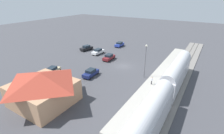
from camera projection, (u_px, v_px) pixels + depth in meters
ground_plane at (124, 66)px, 44.93m from camera, size 200.00×200.00×0.00m
railway_track at (178, 78)px, 38.18m from camera, size 4.80×70.00×0.30m
platform at (160, 74)px, 40.07m from camera, size 3.20×46.00×0.30m
passenger_train at (165, 91)px, 27.79m from camera, size 2.93×34.47×4.98m
station_building at (43, 88)px, 28.42m from camera, size 10.32×9.72×5.78m
pedestrian_on_platform at (152, 80)px, 34.64m from camera, size 0.36×0.36×1.71m
sedan_navy at (91, 73)px, 38.88m from camera, size 2.11×4.60×1.74m
sedan_tan at (52, 71)px, 40.00m from camera, size 2.80×4.80×1.74m
sedan_black at (86, 48)px, 57.44m from camera, size 2.71×4.78×1.74m
sedan_maroon at (109, 57)px, 48.80m from camera, size 1.96×4.55×1.74m
sedan_white at (98, 51)px, 53.74m from camera, size 2.05×4.58×1.74m
sedan_blue at (119, 44)px, 61.68m from camera, size 2.00×4.56×1.74m
light_pole_near_platform at (146, 57)px, 36.78m from camera, size 0.44×0.44×7.78m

